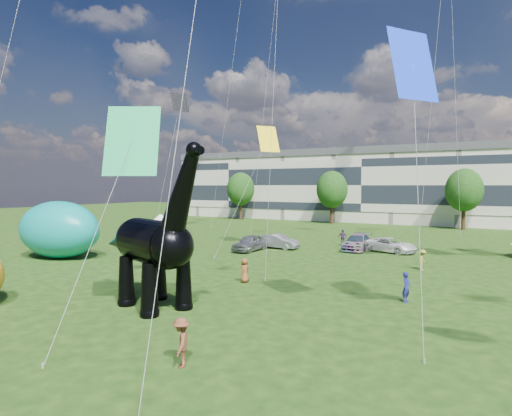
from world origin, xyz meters
The scene contains 13 objects.
ground centered at (0.00, 0.00, 0.00)m, with size 220.00×220.00×0.00m, color #16330C.
terrace_row centered at (-8.00, 62.00, 6.00)m, with size 78.00×11.00×12.00m, color beige.
tree_far_left centered at (-30.00, 53.00, 6.29)m, with size 5.20×5.20×9.44m.
tree_mid_left centered at (-12.00, 53.00, 6.29)m, with size 5.20×5.20×9.44m.
tree_mid_right centered at (8.00, 53.00, 6.29)m, with size 5.20×5.20×9.44m.
dinosaur_sculpture centered at (-3.90, 1.23, 3.30)m, with size 10.53×5.06×8.73m.
car_silver centered at (-8.87, 20.40, 0.80)m, with size 1.88×4.68×1.59m, color #A8A7AB.
car_grey centered at (-7.24, 23.16, 0.73)m, with size 1.55×4.44×1.46m, color gray.
car_white centered at (3.31, 26.27, 0.70)m, with size 2.34×5.07×1.41m, color white.
car_dark centered at (0.14, 26.16, 0.77)m, with size 2.15×5.29×1.54m, color #595960.
gazebo_left centered at (-27.30, 27.94, 1.84)m, with size 4.95×4.95×2.62m.
inflatable_teal centered at (-21.56, 8.50, 2.54)m, with size 8.12×5.08×5.08m, color #0C9490.
visitors centered at (-1.05, 15.93, 0.87)m, with size 52.90×38.99×1.83m.
Camera 1 is at (12.22, -15.73, 6.43)m, focal length 30.00 mm.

